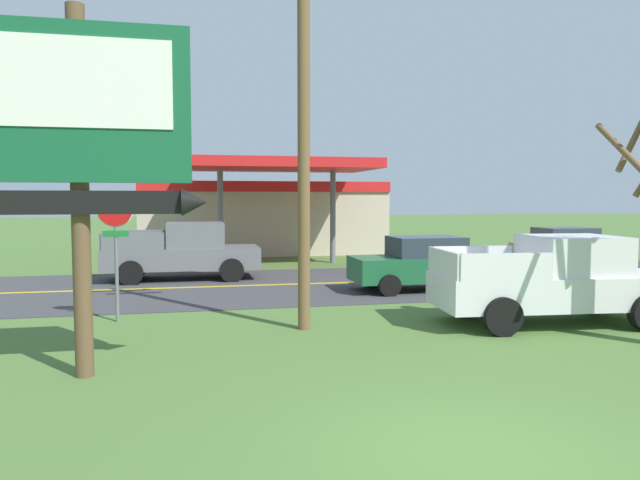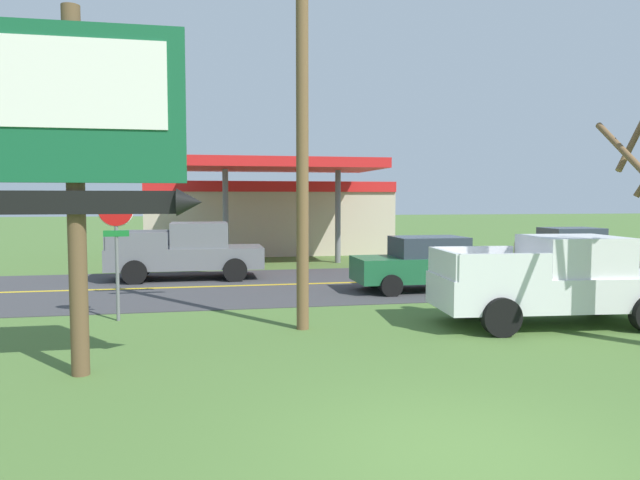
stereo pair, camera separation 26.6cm
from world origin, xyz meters
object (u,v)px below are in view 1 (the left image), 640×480
Objects in this scene: car_tan_near_lane at (567,248)px; car_green_far_lane at (422,263)px; stop_sign at (116,233)px; gas_station at (262,215)px; utility_pole at (304,110)px; motel_sign at (81,132)px; pickup_grey_on_road at (184,252)px; pickup_white_parked_on_lawn at (555,281)px.

car_tan_near_lane is 8.69m from car_green_far_lane.
stop_sign is 0.25× the size of gas_station.
car_green_far_lane is at bearing 18.42° from stop_sign.
utility_pole reaches higher than car_green_far_lane.
motel_sign reaches higher than pickup_grey_on_road.
car_tan_near_lane is at bearing 0.00° from pickup_grey_on_road.
motel_sign reaches higher than stop_sign.
stop_sign is 0.57× the size of pickup_grey_on_road.
car_green_far_lane is at bearing -76.93° from gas_station.
utility_pole reaches higher than pickup_grey_on_road.
motel_sign is 1.07× the size of pickup_white_parked_on_lawn.
pickup_grey_on_road is at bearing 106.91° from utility_pole.
car_green_far_lane is (4.49, 4.48, -3.81)m from utility_pole.
motel_sign is at bearing -145.20° from car_tan_near_lane.
stop_sign is at bearing -157.15° from car_tan_near_lane.
motel_sign is 1.94× the size of stop_sign.
pickup_white_parked_on_lawn reaches higher than car_green_far_lane.
gas_station is at bearing 72.45° from stop_sign.
pickup_grey_on_road is 14.78m from car_tan_near_lane.
stop_sign is 17.48m from gas_station.
motel_sign is 21.77m from gas_station.
pickup_grey_on_road is at bearing 150.49° from car_green_far_lane.
stop_sign is 0.70× the size of car_tan_near_lane.
motel_sign reaches higher than pickup_white_parked_on_lawn.
gas_station is 2.25× the size of pickup_white_parked_on_lawn.
utility_pole is at bearing 34.80° from motel_sign.
stop_sign is 0.70× the size of car_green_far_lane.
car_green_far_lane is at bearing -29.51° from pickup_grey_on_road.
stop_sign is 9.02m from car_green_far_lane.
gas_station is at bearing 76.09° from motel_sign.
motel_sign is 10.14m from pickup_white_parked_on_lawn.
pickup_grey_on_road reaches higher than car_tan_near_lane.
pickup_white_parked_on_lawn is at bearing -13.43° from stop_sign.
stop_sign is at bearing -107.55° from gas_station.
car_tan_near_lane is (10.93, -9.84, -1.11)m from gas_station.
stop_sign is 0.55× the size of pickup_white_parked_on_lawn.
utility_pole is 1.68× the size of pickup_grey_on_road.
utility_pole reaches higher than gas_station.
motel_sign is 4.73m from stop_sign.
stop_sign is 0.34× the size of utility_pole.
utility_pole is (3.94, 2.74, 0.85)m from motel_sign.
pickup_white_parked_on_lawn is at bearing -126.06° from car_tan_near_lane.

